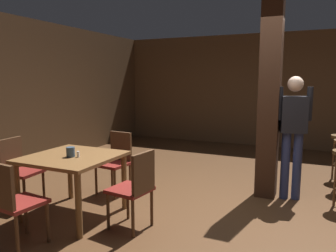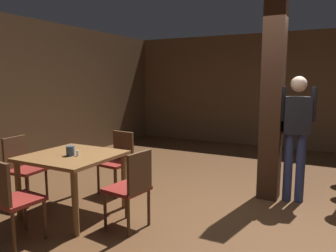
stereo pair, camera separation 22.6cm
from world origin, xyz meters
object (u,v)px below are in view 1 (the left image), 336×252
at_px(chair_north, 116,159).
at_px(salt_shaker, 78,154).
at_px(chair_south, 13,200).
at_px(dining_table, 73,165).
at_px(napkin_cup, 71,152).
at_px(chair_east, 135,186).
at_px(standing_person, 293,129).
at_px(chair_west, 18,168).

bearing_deg(chair_north, salt_shaker, -83.45).
bearing_deg(chair_north, chair_south, -89.88).
distance_m(chair_north, salt_shaker, 1.01).
relative_size(dining_table, napkin_cup, 8.80).
height_order(chair_east, chair_south, same).
height_order(dining_table, standing_person, standing_person).
xyz_separation_m(chair_west, chair_south, (0.94, -0.87, 0.00)).
distance_m(dining_table, chair_south, 0.90).
bearing_deg(standing_person, dining_table, -144.17).
xyz_separation_m(chair_west, napkin_cup, (0.95, -0.05, 0.31)).
relative_size(dining_table, chair_north, 1.16).
height_order(chair_south, standing_person, standing_person).
xyz_separation_m(chair_west, chair_north, (0.93, 0.94, 0.00)).
height_order(napkin_cup, salt_shaker, napkin_cup).
xyz_separation_m(chair_north, napkin_cup, (0.02, -0.99, 0.31)).
bearing_deg(napkin_cup, dining_table, 115.32).
relative_size(dining_table, standing_person, 0.60).
bearing_deg(napkin_cup, salt_shaker, 13.21).
height_order(chair_east, salt_shaker, chair_east).
bearing_deg(chair_south, dining_table, 91.05).
xyz_separation_m(chair_south, chair_north, (-0.00, 1.82, 0.00)).
height_order(chair_east, chair_north, same).
bearing_deg(salt_shaker, chair_west, 178.73).
distance_m(chair_east, salt_shaker, 0.82).
bearing_deg(napkin_cup, standing_person, 37.11).
relative_size(napkin_cup, salt_shaker, 1.65).
relative_size(chair_west, salt_shaker, 12.47).
bearing_deg(standing_person, napkin_cup, -142.89).
distance_m(chair_east, chair_north, 1.29).
bearing_deg(chair_north, napkin_cup, -89.04).
bearing_deg(chair_east, salt_shaker, -178.65).
bearing_deg(chair_north, chair_east, -47.23).
relative_size(chair_east, chair_west, 1.00).
xyz_separation_m(dining_table, chair_east, (0.89, -0.02, -0.14)).
bearing_deg(dining_table, standing_person, 35.83).
relative_size(chair_west, napkin_cup, 7.55).
bearing_deg(dining_table, chair_east, -1.35).
bearing_deg(chair_south, chair_east, 44.87).
relative_size(chair_east, chair_north, 1.00).
height_order(chair_east, chair_west, same).
bearing_deg(chair_west, standing_person, 27.75).
xyz_separation_m(chair_west, standing_person, (3.31, 1.74, 0.50)).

